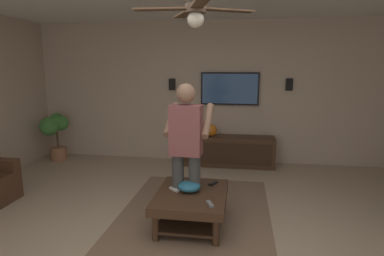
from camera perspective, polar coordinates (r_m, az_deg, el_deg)
The scene contains 16 objects.
ground_plane at distance 3.51m, azimuth -0.22°, elevation -20.57°, with size 8.47×8.47×0.00m, color tan.
wall_back_tv at distance 6.26m, azimuth 4.48°, elevation 6.24°, with size 0.10×7.26×2.66m, color #BCA893.
area_rug at distance 4.15m, azimuth 0.35°, elevation -15.25°, with size 2.68×1.86×0.01m, color #7A604C.
coffee_table at distance 3.85m, azimuth -0.10°, elevation -12.68°, with size 1.00×0.80×0.40m.
media_console at distance 6.10m, azimuth 6.32°, elevation -4.02°, with size 0.45×1.70×0.55m.
tv at distance 6.15m, azimuth 6.65°, elevation 6.87°, with size 0.05×1.08×0.61m.
person_standing at distance 3.76m, azimuth -0.99°, elevation -2.98°, with size 0.55×0.56×1.64m.
potted_plant_tall at distance 6.80m, azimuth -22.96°, elevation -0.12°, with size 0.51×0.46×0.93m.
bowl at distance 3.82m, azimuth -0.47°, elevation -10.17°, with size 0.27×0.27×0.12m, color teal.
remote_white at distance 3.87m, azimuth -3.15°, elevation -10.69°, with size 0.15×0.04×0.02m, color white.
remote_black at distance 4.06m, azimuth 3.75°, elevation -9.65°, with size 0.15×0.04×0.02m, color black.
remote_grey at distance 3.49m, azimuth 3.15°, elevation -13.17°, with size 0.15×0.04×0.02m, color slate.
vase_round at distance 6.04m, azimuth 3.37°, elevation -0.36°, with size 0.22×0.22×0.22m, color orange.
wall_speaker_left at distance 6.21m, azimuth 16.68°, elevation 7.33°, with size 0.06×0.12×0.22m, color black.
wall_speaker_right at distance 6.30m, azimuth -3.51°, elevation 7.65°, with size 0.06×0.12×0.22m, color black.
ceiling_fan at distance 3.27m, azimuth 0.53°, elevation 19.72°, with size 1.16×1.16×0.46m.
Camera 1 is at (-2.96, -0.47, 1.83)m, focal length 30.39 mm.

